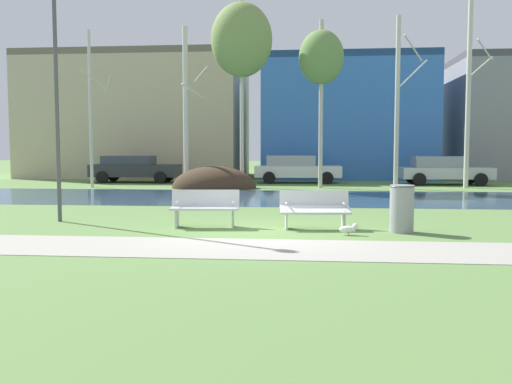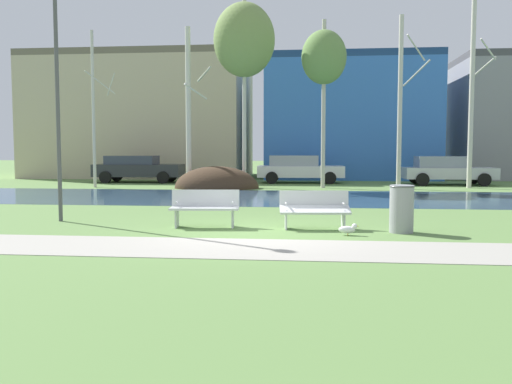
{
  "view_description": "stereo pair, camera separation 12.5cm",
  "coord_description": "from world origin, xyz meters",
  "views": [
    {
      "loc": [
        1.17,
        -11.94,
        1.85
      ],
      "look_at": [
        -0.15,
        1.43,
        0.79
      ],
      "focal_mm": 39.1,
      "sensor_mm": 36.0,
      "label": 1
    },
    {
      "loc": [
        1.29,
        -11.93,
        1.85
      ],
      "look_at": [
        -0.15,
        1.43,
        0.79
      ],
      "focal_mm": 39.1,
      "sensor_mm": 36.0,
      "label": 2
    }
  ],
  "objects": [
    {
      "name": "seagull",
      "position": [
        1.98,
        -0.05,
        0.13
      ],
      "size": [
        0.43,
        0.16,
        0.26
      ],
      "color": "white",
      "rests_on": "ground"
    },
    {
      "name": "streetlamp",
      "position": [
        -5.15,
        1.51,
        3.92
      ],
      "size": [
        0.32,
        0.32,
        5.97
      ],
      "color": "#4C4C51",
      "rests_on": "ground"
    },
    {
      "name": "trash_bin",
      "position": [
        3.17,
        0.48,
        0.54
      ],
      "size": [
        0.55,
        0.55,
        1.05
      ],
      "color": "gray",
      "rests_on": "ground"
    },
    {
      "name": "birch_center",
      "position": [
        1.62,
        14.32,
        5.98
      ],
      "size": [
        2.07,
        2.07,
        7.74
      ],
      "color": "#BCB7A8",
      "rests_on": "ground"
    },
    {
      "name": "birch_center_right",
      "position": [
        5.1,
        14.11,
        4.01
      ],
      "size": [
        1.4,
        2.32,
        7.82
      ],
      "color": "beige",
      "rests_on": "ground"
    },
    {
      "name": "birch_left",
      "position": [
        -4.72,
        14.18,
        3.82
      ],
      "size": [
        1.28,
        2.08,
        7.53
      ],
      "color": "beige",
      "rests_on": "ground"
    },
    {
      "name": "parked_van_nearest_dark",
      "position": [
        -8.37,
        17.49,
        0.77
      ],
      "size": [
        4.76,
        2.18,
        1.45
      ],
      "color": "#282B30",
      "rests_on": "ground"
    },
    {
      "name": "paved_path_strip",
      "position": [
        0.0,
        -1.84,
        0.01
      ],
      "size": [
        60.0,
        2.11,
        0.01
      ],
      "primitive_type": "cube",
      "color": "#9E998E",
      "rests_on": "ground"
    },
    {
      "name": "river_band",
      "position": [
        0.0,
        8.91,
        0.0
      ],
      "size": [
        80.0,
        6.95,
        0.01
      ],
      "primitive_type": "cube",
      "color": "#33516B",
      "rests_on": "ground"
    },
    {
      "name": "building_beige_block",
      "position": [
        -10.08,
        24.19,
        3.89
      ],
      "size": [
        13.57,
        8.35,
        7.78
      ],
      "color": "#BCAD8E",
      "rests_on": "ground"
    },
    {
      "name": "birch_center_left",
      "position": [
        -2.09,
        14.35,
        6.88
      ],
      "size": [
        2.87,
        2.87,
        8.85
      ],
      "color": "beige",
      "rests_on": "ground"
    },
    {
      "name": "parked_hatch_third_silver",
      "position": [
        7.85,
        17.01,
        0.76
      ],
      "size": [
        4.52,
        2.05,
        1.45
      ],
      "color": "#B2B5BC",
      "rests_on": "ground"
    },
    {
      "name": "soil_mound",
      "position": [
        -3.29,
        13.53,
        0.0
      ],
      "size": [
        3.94,
        2.84,
        2.04
      ],
      "primitive_type": "ellipsoid",
      "color": "#423021",
      "rests_on": "ground"
    },
    {
      "name": "birch_right",
      "position": [
        8.42,
        14.9,
        4.65
      ],
      "size": [
        1.14,
        2.02,
        9.21
      ],
      "color": "beige",
      "rests_on": "ground"
    },
    {
      "name": "bench_right",
      "position": [
        1.27,
        0.85,
        0.47
      ],
      "size": [
        1.65,
        0.71,
        0.87
      ],
      "color": "silver",
      "rests_on": "ground"
    },
    {
      "name": "parked_sedan_second_white",
      "position": [
        0.38,
        17.82,
        0.77
      ],
      "size": [
        4.6,
        2.06,
        1.47
      ],
      "color": "silver",
      "rests_on": "ground"
    },
    {
      "name": "bench_left",
      "position": [
        -1.29,
        0.85,
        0.47
      ],
      "size": [
        1.65,
        0.71,
        0.87
      ],
      "color": "silver",
      "rests_on": "ground"
    },
    {
      "name": "building_blue_store",
      "position": [
        3.37,
        23.57,
        3.7
      ],
      "size": [
        10.16,
        7.1,
        7.39
      ],
      "color": "#3870C6",
      "rests_on": "ground"
    },
    {
      "name": "birch_far_left",
      "position": [
        -9.11,
        13.49,
        3.73
      ],
      "size": [
        1.21,
        2.24,
        7.34
      ],
      "color": "beige",
      "rests_on": "ground"
    },
    {
      "name": "ground_plane",
      "position": [
        0.0,
        10.0,
        0.0
      ],
      "size": [
        120.0,
        120.0,
        0.0
      ],
      "primitive_type": "plane",
      "color": "#5B7F42"
    }
  ]
}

